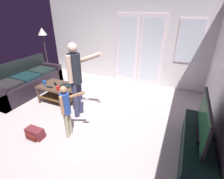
# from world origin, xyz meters

# --- Properties ---
(ground_plane) EXTENTS (5.38, 5.35, 0.02)m
(ground_plane) POSITION_xyz_m (0.00, 0.00, -0.01)
(ground_plane) COLOR #BBAEAF
(wall_back_with_doors) EXTENTS (5.38, 0.09, 2.65)m
(wall_back_with_doors) POSITION_xyz_m (0.10, 2.64, 1.29)
(wall_back_with_doors) COLOR silver
(wall_back_with_doors) RESTS_ON ground_plane
(leather_couch) EXTENTS (0.87, 2.11, 0.89)m
(leather_couch) POSITION_xyz_m (-2.17, 0.57, 0.31)
(leather_couch) COLOR #271C27
(leather_couch) RESTS_ON ground_plane
(coffee_table) EXTENTS (0.97, 0.63, 0.48)m
(coffee_table) POSITION_xyz_m (-0.89, 0.51, 0.35)
(coffee_table) COLOR brown
(coffee_table) RESTS_ON ground_plane
(tv_stand) EXTENTS (0.42, 1.52, 0.46)m
(tv_stand) POSITION_xyz_m (2.38, -0.06, 0.23)
(tv_stand) COLOR black
(tv_stand) RESTS_ON ground_plane
(flat_screen_tv) EXTENTS (0.08, 1.17, 0.60)m
(flat_screen_tv) POSITION_xyz_m (2.37, -0.06, 0.76)
(flat_screen_tv) COLOR black
(flat_screen_tv) RESTS_ON tv_stand
(person_adult) EXTENTS (0.72, 0.47, 1.66)m
(person_adult) POSITION_xyz_m (-0.08, 0.23, 1.00)
(person_adult) COLOR #373656
(person_adult) RESTS_ON ground_plane
(person_child) EXTENTS (0.46, 0.35, 1.06)m
(person_child) POSITION_xyz_m (0.15, -0.46, 0.64)
(person_child) COLOR tan
(person_child) RESTS_ON ground_plane
(floor_lamp) EXTENTS (0.29, 0.29, 1.70)m
(floor_lamp) POSITION_xyz_m (-2.46, 1.81, 1.43)
(floor_lamp) COLOR #2A2B28
(floor_lamp) RESTS_ON ground_plane
(backpack) EXTENTS (0.35, 0.21, 0.20)m
(backpack) POSITION_xyz_m (-0.42, -0.79, 0.10)
(backpack) COLOR maroon
(backpack) RESTS_ON ground_plane
(loose_keyboard) EXTENTS (0.45, 0.18, 0.02)m
(loose_keyboard) POSITION_xyz_m (0.49, -0.87, 0.01)
(loose_keyboard) COLOR white
(loose_keyboard) RESTS_ON ground_plane
(laptop_closed) EXTENTS (0.34, 0.30, 0.02)m
(laptop_closed) POSITION_xyz_m (-0.68, 0.58, 0.49)
(laptop_closed) COLOR black
(laptop_closed) RESTS_ON coffee_table
(cup_near_edge) EXTENTS (0.09, 0.09, 0.11)m
(cup_near_edge) POSITION_xyz_m (-1.24, 0.41, 0.53)
(cup_near_edge) COLOR #254E9B
(cup_near_edge) RESTS_ON coffee_table
(cup_by_laptop) EXTENTS (0.08, 0.08, 0.10)m
(cup_by_laptop) POSITION_xyz_m (-0.70, 0.30, 0.53)
(cup_by_laptop) COLOR red
(cup_by_laptop) RESTS_ON coffee_table
(tv_remote_black) EXTENTS (0.17, 0.14, 0.02)m
(tv_remote_black) POSITION_xyz_m (-1.00, 0.54, 0.49)
(tv_remote_black) COLOR black
(tv_remote_black) RESTS_ON coffee_table
(dvd_remote_slim) EXTENTS (0.17, 0.07, 0.02)m
(dvd_remote_slim) POSITION_xyz_m (-1.00, 0.33, 0.49)
(dvd_remote_slim) COLOR black
(dvd_remote_slim) RESTS_ON coffee_table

